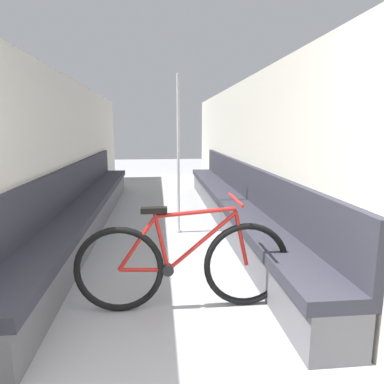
% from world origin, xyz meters
% --- Properties ---
extents(wall_left, '(0.10, 10.75, 2.14)m').
position_xyz_m(wall_left, '(-1.32, 3.77, 1.07)').
color(wall_left, beige).
rests_on(wall_left, ground).
extents(wall_right, '(0.10, 10.75, 2.14)m').
position_xyz_m(wall_right, '(1.32, 3.77, 1.07)').
color(wall_right, beige).
rests_on(wall_right, ground).
extents(bench_seat_row_left, '(0.47, 6.41, 0.92)m').
position_xyz_m(bench_seat_row_left, '(-1.07, 4.00, 0.30)').
color(bench_seat_row_left, '#5B5B60').
rests_on(bench_seat_row_left, ground).
extents(bench_seat_row_right, '(0.47, 6.41, 0.92)m').
position_xyz_m(bench_seat_row_right, '(1.07, 4.00, 0.30)').
color(bench_seat_row_right, '#5B5B60').
rests_on(bench_seat_row_right, ground).
extents(bicycle, '(1.70, 0.46, 0.90)m').
position_xyz_m(bicycle, '(0.15, 1.60, 0.37)').
color(bicycle, black).
rests_on(bicycle, ground).
extents(grab_pole_near, '(0.08, 0.08, 2.12)m').
position_xyz_m(grab_pole_near, '(0.24, 3.65, 1.03)').
color(grab_pole_near, gray).
rests_on(grab_pole_near, ground).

